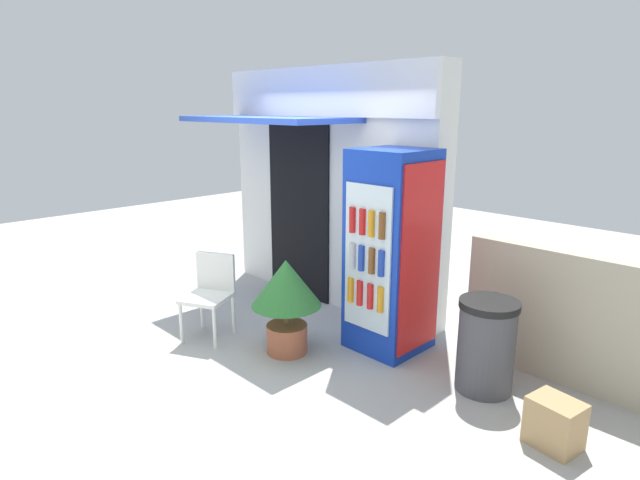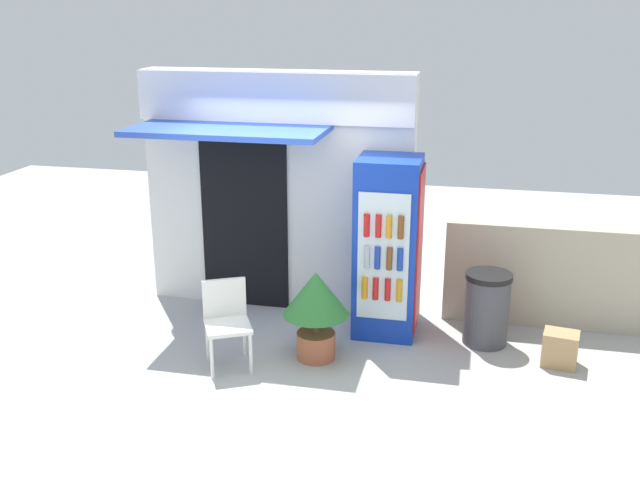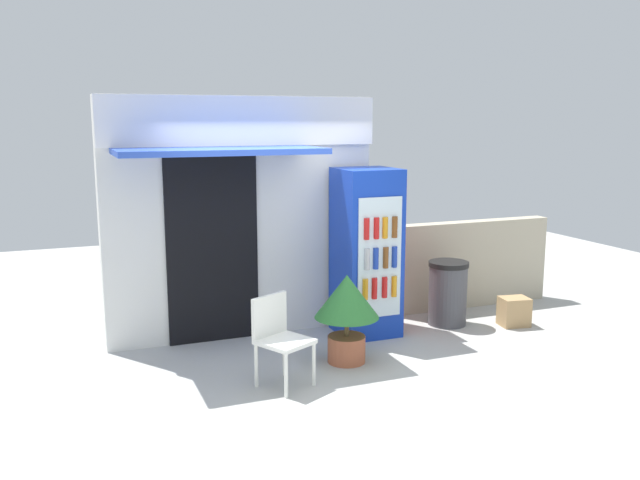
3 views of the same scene
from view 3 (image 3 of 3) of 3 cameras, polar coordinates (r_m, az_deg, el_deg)
ground at (r=6.80m, az=-0.48°, el=-11.41°), size 16.00×16.00×0.00m
storefront_building at (r=7.75m, az=-6.93°, el=2.39°), size 3.14×1.30×2.78m
drink_cooler at (r=7.82m, az=4.05°, el=-1.05°), size 0.69×0.74×1.96m
plastic_chair at (r=6.41m, az=-3.58°, el=-8.01°), size 0.59×0.60×0.86m
potted_plant_near_shop at (r=6.94m, az=2.31°, el=-5.64°), size 0.67×0.67×0.94m
trash_bin at (r=8.40m, az=10.88°, el=-4.46°), size 0.49×0.49×0.79m
stone_boundary_wall at (r=9.25m, az=12.57°, el=-2.00°), size 2.40×0.21×1.17m
cardboard_box at (r=8.60m, az=16.27°, el=-5.90°), size 0.38×0.32×0.35m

